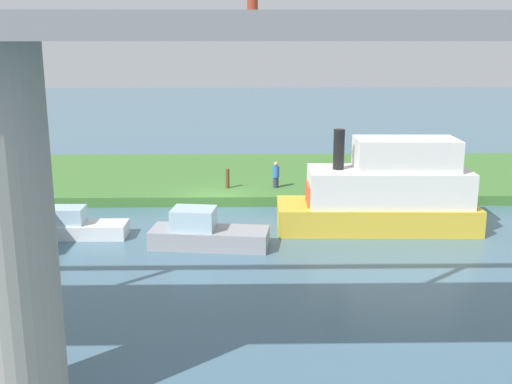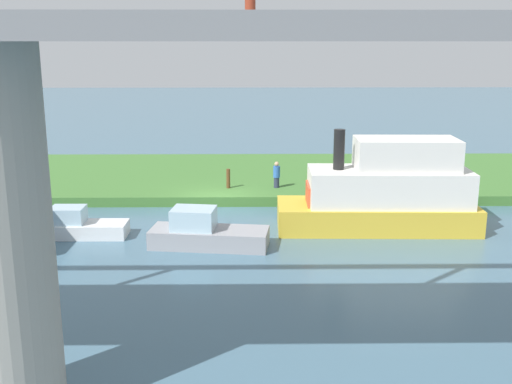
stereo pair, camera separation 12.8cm
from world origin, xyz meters
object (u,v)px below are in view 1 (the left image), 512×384
(bridge_pylon, at_px, (2,239))
(person_on_bank, at_px, (276,175))
(mooring_post, at_px, (228,179))
(motorboat_white, at_px, (78,226))
(skiff_small, at_px, (384,193))
(houseboat_blue, at_px, (206,233))

(bridge_pylon, xyz_separation_m, person_on_bank, (-6.75, -19.39, -2.84))
(mooring_post, distance_m, motorboat_white, 9.09)
(bridge_pylon, relative_size, mooring_post, 7.88)
(bridge_pylon, distance_m, skiff_small, 17.73)
(bridge_pylon, bearing_deg, skiff_small, -129.51)
(bridge_pylon, distance_m, motorboat_white, 13.30)
(person_on_bank, height_order, motorboat_white, person_on_bank)
(mooring_post, bearing_deg, bridge_pylon, 77.74)
(motorboat_white, bearing_deg, houseboat_blue, 166.07)
(person_on_bank, xyz_separation_m, skiff_small, (-4.43, 5.84, 0.43))
(mooring_post, bearing_deg, motorboat_white, 47.25)
(person_on_bank, relative_size, skiff_small, 0.16)
(motorboat_white, relative_size, houseboat_blue, 0.79)
(bridge_pylon, distance_m, houseboat_blue, 12.33)
(houseboat_blue, bearing_deg, skiff_small, -163.55)
(bridge_pylon, relative_size, houseboat_blue, 1.65)
(mooring_post, distance_m, skiff_small, 9.07)
(bridge_pylon, relative_size, skiff_small, 0.93)
(skiff_small, bearing_deg, motorboat_white, 3.92)
(person_on_bank, bearing_deg, skiff_small, 127.17)
(person_on_bank, relative_size, motorboat_white, 0.36)
(motorboat_white, bearing_deg, bridge_pylon, 98.81)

